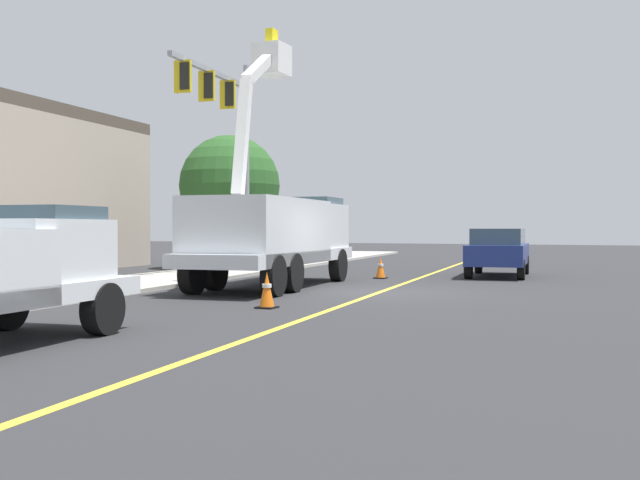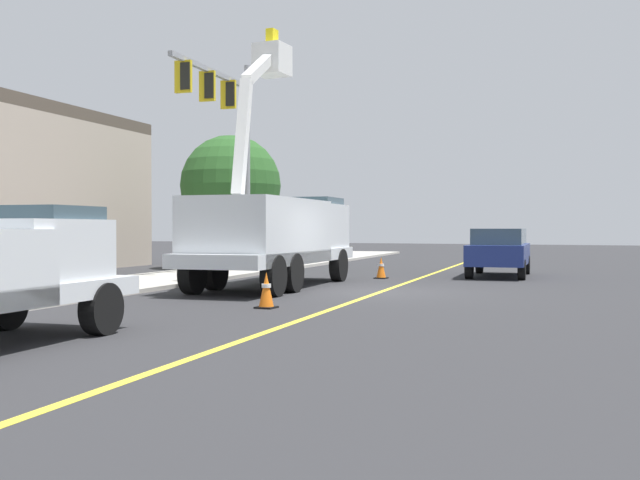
{
  "view_description": "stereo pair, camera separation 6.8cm",
  "coord_description": "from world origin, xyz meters",
  "px_view_note": "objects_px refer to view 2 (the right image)",
  "views": [
    {
      "loc": [
        -18.8,
        -6.7,
        1.72
      ],
      "look_at": [
        -1.06,
        1.28,
        1.4
      ],
      "focal_mm": 41.97,
      "sensor_mm": 36.0,
      "label": 1
    },
    {
      "loc": [
        -18.77,
        -6.77,
        1.72
      ],
      "look_at": [
        -1.06,
        1.28,
        1.4
      ],
      "focal_mm": 41.97,
      "sensor_mm": 36.0,
      "label": 2
    }
  ],
  "objects_px": {
    "traffic_cone_mid_front": "(266,290)",
    "traffic_signal_mast": "(227,122)",
    "utility_bucket_truck": "(275,231)",
    "passing_minivan": "(499,249)",
    "traffic_cone_mid_rear": "(381,268)"
  },
  "relations": [
    {
      "from": "passing_minivan",
      "to": "traffic_cone_mid_rear",
      "type": "height_order",
      "value": "passing_minivan"
    },
    {
      "from": "traffic_cone_mid_rear",
      "to": "traffic_cone_mid_front",
      "type": "bearing_deg",
      "value": -174.58
    },
    {
      "from": "utility_bucket_truck",
      "to": "passing_minivan",
      "type": "bearing_deg",
      "value": -34.23
    },
    {
      "from": "utility_bucket_truck",
      "to": "passing_minivan",
      "type": "relative_size",
      "value": 1.69
    },
    {
      "from": "traffic_cone_mid_front",
      "to": "traffic_cone_mid_rear",
      "type": "xyz_separation_m",
      "value": [
        9.82,
        0.93,
        -0.02
      ]
    },
    {
      "from": "utility_bucket_truck",
      "to": "traffic_cone_mid_rear",
      "type": "distance_m",
      "value": 5.02
    },
    {
      "from": "utility_bucket_truck",
      "to": "traffic_signal_mast",
      "type": "height_order",
      "value": "traffic_signal_mast"
    },
    {
      "from": "traffic_cone_mid_rear",
      "to": "traffic_signal_mast",
      "type": "xyz_separation_m",
      "value": [
        -1.27,
        5.29,
        5.08
      ]
    },
    {
      "from": "traffic_signal_mast",
      "to": "traffic_cone_mid_front",
      "type": "bearing_deg",
      "value": -143.95
    },
    {
      "from": "utility_bucket_truck",
      "to": "traffic_cone_mid_front",
      "type": "bearing_deg",
      "value": -153.97
    },
    {
      "from": "utility_bucket_truck",
      "to": "traffic_cone_mid_front",
      "type": "distance_m",
      "value": 5.96
    },
    {
      "from": "passing_minivan",
      "to": "traffic_signal_mast",
      "type": "xyz_separation_m",
      "value": [
        -4.09,
        8.71,
        4.47
      ]
    },
    {
      "from": "traffic_signal_mast",
      "to": "traffic_cone_mid_rear",
      "type": "bearing_deg",
      "value": -76.55
    },
    {
      "from": "traffic_cone_mid_front",
      "to": "traffic_signal_mast",
      "type": "bearing_deg",
      "value": 36.05
    },
    {
      "from": "passing_minivan",
      "to": "utility_bucket_truck",
      "type": "bearing_deg",
      "value": 145.77
    }
  ]
}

